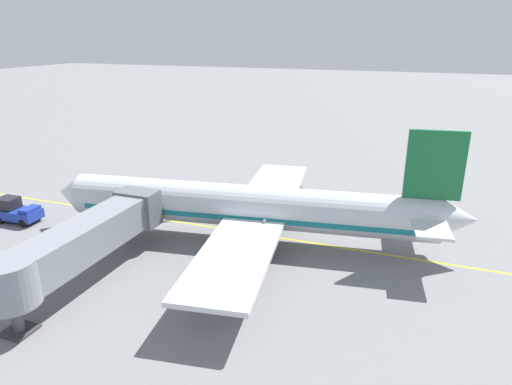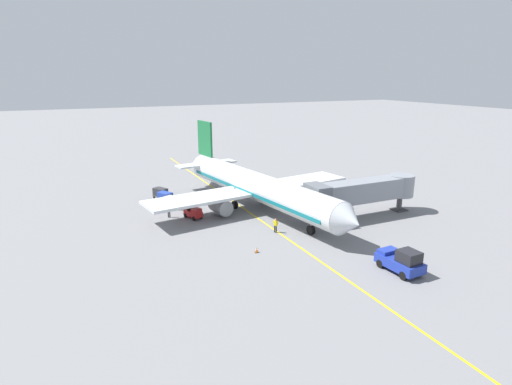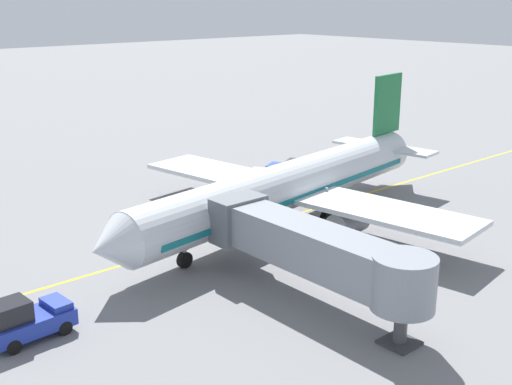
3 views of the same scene
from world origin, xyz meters
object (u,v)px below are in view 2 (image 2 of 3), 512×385
object	(u,v)px
baggage_cart_second_in_train	(165,197)
baggage_cart_third_in_train	(160,192)
parked_airliner	(256,187)
ground_crew_loader	(276,225)
ground_crew_wing_walker	(169,210)
baggage_tug_lead	(194,213)
baggage_cart_front	(172,201)
safety_cone_nose_left	(257,250)
jet_bridge	(363,191)
pushback_tractor	(401,261)

from	to	relation	value
baggage_cart_second_in_train	baggage_cart_third_in_train	xyz separation A→B (m)	(0.08, -2.55, 0.00)
parked_airliner	ground_crew_loader	size ratio (longest dim) A/B	22.07
ground_crew_wing_walker	baggage_cart_second_in_train	bearing A→B (deg)	-99.32
baggage_tug_lead	ground_crew_loader	xyz separation A→B (m)	(-7.11, 8.94, 0.24)
baggage_cart_front	ground_crew_wing_walker	distance (m)	4.06
parked_airliner	safety_cone_nose_left	world-z (taller)	parked_airliner
baggage_cart_third_in_train	ground_crew_wing_walker	world-z (taller)	ground_crew_wing_walker
jet_bridge	ground_crew_loader	distance (m)	12.99
ground_crew_wing_walker	safety_cone_nose_left	world-z (taller)	ground_crew_wing_walker
baggage_tug_lead	safety_cone_nose_left	xyz separation A→B (m)	(-2.68, 13.22, -0.42)
baggage_cart_second_in_train	ground_crew_wing_walker	xyz separation A→B (m)	(1.07, 6.53, 0.00)
jet_bridge	ground_crew_wing_walker	bearing A→B (deg)	-24.35
parked_airliner	baggage_cart_third_in_train	bearing A→B (deg)	-45.13
jet_bridge	ground_crew_wing_walker	xyz separation A→B (m)	(22.62, -10.23, -2.50)
jet_bridge	safety_cone_nose_left	xyz separation A→B (m)	(17.17, 4.66, -3.17)
baggage_tug_lead	baggage_cart_front	world-z (taller)	baggage_tug_lead
parked_airliner	baggage_cart_third_in_train	xyz separation A→B (m)	(10.59, -10.64, -2.24)
pushback_tractor	jet_bridge	bearing A→B (deg)	-115.89
safety_cone_nose_left	ground_crew_wing_walker	bearing A→B (deg)	-69.92
ground_crew_loader	safety_cone_nose_left	bearing A→B (deg)	43.99
baggage_cart_second_in_train	baggage_tug_lead	bearing A→B (deg)	101.64
baggage_cart_front	baggage_cart_second_in_train	size ratio (longest dim) A/B	1.00
baggage_cart_front	baggage_cart_third_in_train	world-z (taller)	same
ground_crew_wing_walker	baggage_cart_front	bearing A→B (deg)	-110.13
baggage_cart_second_in_train	jet_bridge	bearing A→B (deg)	142.11
baggage_cart_front	ground_crew_wing_walker	bearing A→B (deg)	69.87
baggage_cart_second_in_train	ground_crew_wing_walker	world-z (taller)	ground_crew_wing_walker
jet_bridge	baggage_tug_lead	bearing A→B (deg)	-23.32
baggage_cart_third_in_train	ground_crew_wing_walker	xyz separation A→B (m)	(0.99, 9.08, 0.00)
parked_airliner	baggage_tug_lead	xyz separation A→B (m)	(8.82, 0.12, -2.47)
baggage_cart_third_in_train	ground_crew_loader	world-z (taller)	ground_crew_loader
jet_bridge	ground_crew_wing_walker	size ratio (longest dim) A/B	9.40
safety_cone_nose_left	parked_airliner	bearing A→B (deg)	-114.72
jet_bridge	safety_cone_nose_left	world-z (taller)	jet_bridge
ground_crew_wing_walker	safety_cone_nose_left	distance (m)	15.87
ground_crew_wing_walker	parked_airliner	bearing A→B (deg)	172.34
pushback_tractor	safety_cone_nose_left	distance (m)	14.12
jet_bridge	baggage_cart_second_in_train	bearing A→B (deg)	-37.89
jet_bridge	baggage_cart_second_in_train	world-z (taller)	jet_bridge
baggage_tug_lead	parked_airliner	bearing A→B (deg)	-179.23
ground_crew_loader	pushback_tractor	bearing A→B (deg)	112.25
parked_airliner	safety_cone_nose_left	xyz separation A→B (m)	(6.14, 13.33, -2.90)
baggage_cart_second_in_train	safety_cone_nose_left	world-z (taller)	baggage_cart_second_in_train
parked_airliner	baggage_tug_lead	world-z (taller)	parked_airliner
pushback_tractor	safety_cone_nose_left	size ratio (longest dim) A/B	7.65
baggage_cart_third_in_train	safety_cone_nose_left	xyz separation A→B (m)	(-4.45, 23.97, -0.66)
baggage_cart_second_in_train	baggage_cart_third_in_train	world-z (taller)	same
parked_airliner	pushback_tractor	xyz separation A→B (m)	(-4.04, 23.09, -2.09)
pushback_tractor	baggage_tug_lead	bearing A→B (deg)	-60.77
pushback_tractor	baggage_cart_third_in_train	bearing A→B (deg)	-66.56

